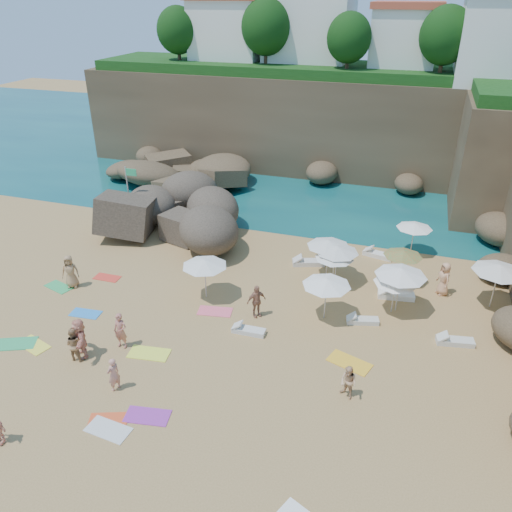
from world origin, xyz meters
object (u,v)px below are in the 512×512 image
(person_stand_1, at_px, (74,344))
(parasol_1, at_px, (415,226))
(person_stand_2, at_px, (212,222))
(parasol_0, at_px, (335,256))
(person_stand_3, at_px, (256,301))
(parasol_2, at_px, (337,249))
(person_stand_5, at_px, (213,200))
(flag_pole, at_px, (130,189))
(lounger_0, at_px, (378,255))
(person_stand_6, at_px, (114,374))
(person_stand_4, at_px, (444,279))
(rock_outcrop, at_px, (183,228))

(person_stand_1, bearing_deg, parasol_1, -135.56)
(parasol_1, distance_m, person_stand_2, 12.66)
(parasol_0, xyz_separation_m, person_stand_3, (-3.04, -4.10, -0.95))
(parasol_2, relative_size, person_stand_3, 1.34)
(person_stand_1, height_order, person_stand_5, person_stand_5)
(flag_pole, relative_size, lounger_0, 2.34)
(parasol_1, xyz_separation_m, parasol_2, (-3.82, -4.77, 0.16))
(parasol_1, bearing_deg, flag_pole, -174.67)
(person_stand_1, distance_m, person_stand_6, 2.87)
(parasol_1, height_order, person_stand_5, parasol_1)
(flag_pole, height_order, parasol_1, flag_pole)
(flag_pole, xyz_separation_m, person_stand_2, (5.66, 0.36, -1.79))
(parasol_1, height_order, person_stand_6, parasol_1)
(person_stand_4, bearing_deg, rock_outcrop, -130.43)
(person_stand_2, distance_m, person_stand_6, 14.69)
(flag_pole, xyz_separation_m, parasol_1, (18.21, 1.70, -0.82))
(parasol_0, relative_size, parasol_1, 0.98)
(rock_outcrop, bearing_deg, person_stand_6, -74.56)
(parasol_0, height_order, parasol_1, parasol_1)
(person_stand_1, xyz_separation_m, person_stand_4, (15.19, 10.54, 0.12))
(person_stand_5, bearing_deg, person_stand_6, -98.40)
(flag_pole, bearing_deg, rock_outcrop, 13.09)
(parasol_1, relative_size, person_stand_4, 1.16)
(parasol_0, xyz_separation_m, person_stand_1, (-9.51, -9.63, -1.01))
(lounger_0, height_order, person_stand_4, person_stand_4)
(parasol_0, height_order, person_stand_2, parasol_0)
(parasol_0, relative_size, lounger_0, 1.17)
(parasol_1, distance_m, person_stand_3, 11.62)
(flag_pole, height_order, parasol_0, flag_pole)
(person_stand_2, relative_size, person_stand_6, 1.16)
(person_stand_2, height_order, person_stand_6, person_stand_2)
(parasol_2, relative_size, person_stand_4, 1.26)
(parasol_2, bearing_deg, parasol_1, 51.35)
(parasol_2, distance_m, lounger_0, 4.57)
(rock_outcrop, height_order, person_stand_4, person_stand_4)
(lounger_0, bearing_deg, parasol_0, -103.19)
(person_stand_1, bearing_deg, flag_pole, -73.28)
(flag_pole, bearing_deg, parasol_0, -13.65)
(parasol_1, relative_size, lounger_0, 1.20)
(person_stand_4, bearing_deg, person_stand_2, -130.65)
(flag_pole, height_order, person_stand_4, flag_pole)
(person_stand_4, relative_size, person_stand_6, 1.21)
(rock_outcrop, distance_m, parasol_1, 15.04)
(person_stand_3, bearing_deg, parasol_0, 7.62)
(person_stand_4, bearing_deg, person_stand_3, -89.25)
(rock_outcrop, distance_m, person_stand_3, 11.57)
(lounger_0, height_order, person_stand_6, person_stand_6)
(person_stand_3, bearing_deg, person_stand_1, 174.73)
(parasol_2, bearing_deg, parasol_0, -99.97)
(person_stand_4, height_order, person_stand_5, person_stand_5)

